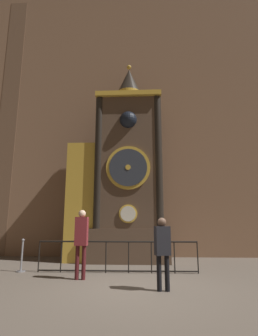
{
  "coord_description": "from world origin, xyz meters",
  "views": [
    {
      "loc": [
        0.04,
        -6.52,
        1.53
      ],
      "look_at": [
        -0.47,
        4.19,
        3.73
      ],
      "focal_mm": 28.0,
      "sensor_mm": 36.0,
      "label": 1
    }
  ],
  "objects_px": {
    "clock_tower": "(121,176)",
    "visitor_near": "(81,237)",
    "visitor_far": "(162,246)",
    "stanchion_post": "(21,261)"
  },
  "relations": [
    {
      "from": "clock_tower",
      "to": "visitor_near",
      "type": "xyz_separation_m",
      "value": [
        -0.82,
        -3.27,
        -2.26
      ]
    },
    {
      "from": "visitor_near",
      "to": "visitor_far",
      "type": "bearing_deg",
      "value": -25.79
    },
    {
      "from": "visitor_far",
      "to": "stanchion_post",
      "type": "bearing_deg",
      "value": 138.7
    },
    {
      "from": "visitor_far",
      "to": "stanchion_post",
      "type": "height_order",
      "value": "visitor_far"
    },
    {
      "from": "clock_tower",
      "to": "stanchion_post",
      "type": "distance_m",
      "value": 4.79
    },
    {
      "from": "visitor_far",
      "to": "stanchion_post",
      "type": "relative_size",
      "value": 1.62
    },
    {
      "from": "clock_tower",
      "to": "visitor_far",
      "type": "relative_size",
      "value": 5.26
    },
    {
      "from": "visitor_near",
      "to": "stanchion_post",
      "type": "distance_m",
      "value": 2.47
    },
    {
      "from": "clock_tower",
      "to": "visitor_near",
      "type": "distance_m",
      "value": 4.06
    },
    {
      "from": "clock_tower",
      "to": "visitor_far",
      "type": "height_order",
      "value": "clock_tower"
    }
  ]
}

